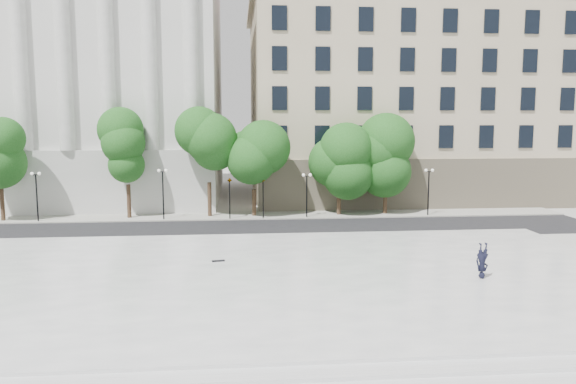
{
  "coord_description": "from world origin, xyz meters",
  "views": [
    {
      "loc": [
        0.03,
        -26.41,
        8.81
      ],
      "look_at": [
        3.34,
        10.0,
        4.03
      ],
      "focal_mm": 35.0,
      "sensor_mm": 36.0,
      "label": 1
    }
  ],
  "objects_px": {
    "traffic_light_east": "(263,178)",
    "person_lying": "(482,273)",
    "traffic_light_west": "(229,178)",
    "skateboard": "(218,261)"
  },
  "relations": [
    {
      "from": "traffic_light_east",
      "to": "person_lying",
      "type": "relative_size",
      "value": 2.22
    },
    {
      "from": "person_lying",
      "to": "skateboard",
      "type": "xyz_separation_m",
      "value": [
        -13.99,
        4.78,
        -0.22
      ]
    },
    {
      "from": "traffic_light_east",
      "to": "person_lying",
      "type": "xyz_separation_m",
      "value": [
        10.58,
        -20.96,
        -2.98
      ]
    },
    {
      "from": "traffic_light_west",
      "to": "traffic_light_east",
      "type": "distance_m",
      "value": 2.92
    },
    {
      "from": "traffic_light_east",
      "to": "skateboard",
      "type": "relative_size",
      "value": 5.6
    },
    {
      "from": "traffic_light_east",
      "to": "person_lying",
      "type": "height_order",
      "value": "traffic_light_east"
    },
    {
      "from": "person_lying",
      "to": "traffic_light_east",
      "type": "bearing_deg",
      "value": 109.73
    },
    {
      "from": "traffic_light_east",
      "to": "skateboard",
      "type": "xyz_separation_m",
      "value": [
        -3.41,
        -16.18,
        -3.2
      ]
    },
    {
      "from": "person_lying",
      "to": "skateboard",
      "type": "relative_size",
      "value": 2.52
    },
    {
      "from": "skateboard",
      "to": "traffic_light_west",
      "type": "bearing_deg",
      "value": 77.42
    }
  ]
}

